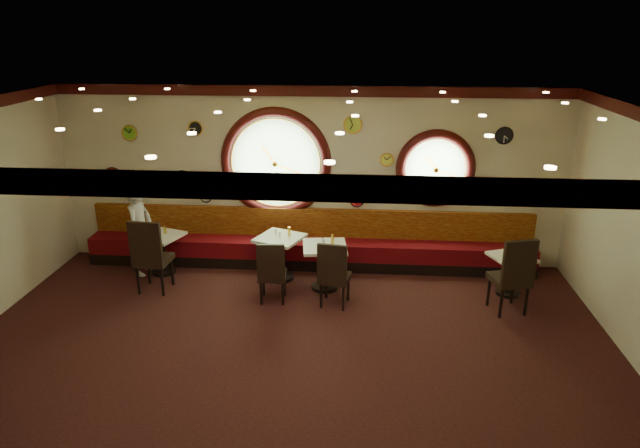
% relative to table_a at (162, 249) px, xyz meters
% --- Properties ---
extents(floor, '(9.00, 6.00, 0.00)m').
position_rel_table_a_xyz_m(floor, '(2.53, -2.21, -0.45)').
color(floor, black).
rests_on(floor, ground).
extents(ceiling, '(9.00, 6.00, 0.02)m').
position_rel_table_a_xyz_m(ceiling, '(2.53, -2.21, 2.75)').
color(ceiling, gold).
rests_on(ceiling, wall_back).
extents(wall_back, '(9.00, 0.02, 3.20)m').
position_rel_table_a_xyz_m(wall_back, '(2.53, 0.79, 1.15)').
color(wall_back, beige).
rests_on(wall_back, floor).
extents(wall_front, '(9.00, 0.02, 3.20)m').
position_rel_table_a_xyz_m(wall_front, '(2.53, -5.21, 1.15)').
color(wall_front, beige).
rests_on(wall_front, floor).
extents(molding_back, '(9.00, 0.10, 0.18)m').
position_rel_table_a_xyz_m(molding_back, '(2.53, 0.74, 2.66)').
color(molding_back, '#350A09').
rests_on(molding_back, wall_back).
extents(molding_front, '(9.00, 0.10, 0.18)m').
position_rel_table_a_xyz_m(molding_front, '(2.53, -5.16, 2.66)').
color(molding_front, '#350A09').
rests_on(molding_front, wall_back).
extents(banquette_base, '(8.00, 0.55, 0.20)m').
position_rel_table_a_xyz_m(banquette_base, '(2.53, 0.51, -0.35)').
color(banquette_base, black).
rests_on(banquette_base, floor).
extents(banquette_seat, '(8.00, 0.55, 0.30)m').
position_rel_table_a_xyz_m(banquette_seat, '(2.53, 0.51, -0.10)').
color(banquette_seat, '#56070F').
rests_on(banquette_seat, banquette_base).
extents(banquette_back, '(8.00, 0.10, 0.55)m').
position_rel_table_a_xyz_m(banquette_back, '(2.53, 0.73, 0.30)').
color(banquette_back, '#641207').
rests_on(banquette_back, wall_back).
extents(porthole_left_glass, '(1.66, 0.02, 1.66)m').
position_rel_table_a_xyz_m(porthole_left_glass, '(1.93, 0.79, 1.40)').
color(porthole_left_glass, '#89BE72').
rests_on(porthole_left_glass, wall_back).
extents(porthole_left_frame, '(1.98, 0.18, 1.98)m').
position_rel_table_a_xyz_m(porthole_left_frame, '(1.93, 0.77, 1.40)').
color(porthole_left_frame, '#350A09').
rests_on(porthole_left_frame, wall_back).
extents(porthole_left_ring, '(1.61, 0.03, 1.61)m').
position_rel_table_a_xyz_m(porthole_left_ring, '(1.93, 0.74, 1.40)').
color(porthole_left_ring, gold).
rests_on(porthole_left_ring, wall_back).
extents(porthole_right_glass, '(1.10, 0.02, 1.10)m').
position_rel_table_a_xyz_m(porthole_right_glass, '(4.73, 0.79, 1.35)').
color(porthole_right_glass, '#89BE72').
rests_on(porthole_right_glass, wall_back).
extents(porthole_right_frame, '(1.38, 0.18, 1.38)m').
position_rel_table_a_xyz_m(porthole_right_frame, '(4.73, 0.77, 1.35)').
color(porthole_right_frame, '#350A09').
rests_on(porthole_right_frame, wall_back).
extents(porthole_right_ring, '(1.09, 0.03, 1.09)m').
position_rel_table_a_xyz_m(porthole_right_ring, '(4.73, 0.74, 1.35)').
color(porthole_right_ring, gold).
rests_on(porthole_right_ring, wall_back).
extents(wall_clock_0, '(0.30, 0.03, 0.30)m').
position_rel_table_a_xyz_m(wall_clock_0, '(3.28, 0.75, 2.10)').
color(wall_clock_0, '#AECD40').
rests_on(wall_clock_0, wall_back).
extents(wall_clock_1, '(0.26, 0.03, 0.26)m').
position_rel_table_a_xyz_m(wall_clock_1, '(-0.67, 0.75, 1.90)').
color(wall_clock_1, '#73C026').
rests_on(wall_clock_1, wall_back).
extents(wall_clock_2, '(0.32, 0.03, 0.32)m').
position_rel_table_a_xyz_m(wall_clock_2, '(-1.07, 0.75, 1.10)').
color(wall_clock_2, '#B61212').
rests_on(wall_clock_2, wall_back).
extents(wall_clock_3, '(0.20, 0.03, 0.20)m').
position_rel_table_a_xyz_m(wall_clock_3, '(0.63, 0.75, 0.75)').
color(wall_clock_3, silver).
rests_on(wall_clock_3, wall_back).
extents(wall_clock_4, '(0.24, 0.03, 0.24)m').
position_rel_table_a_xyz_m(wall_clock_4, '(3.38, 0.75, 0.75)').
color(wall_clock_4, red).
rests_on(wall_clock_4, wall_back).
extents(wall_clock_5, '(0.34, 0.03, 0.34)m').
position_rel_table_a_xyz_m(wall_clock_5, '(6.08, 0.75, 1.00)').
color(wall_clock_5, white).
rests_on(wall_clock_5, wall_back).
extents(wall_clock_6, '(0.28, 0.03, 0.28)m').
position_rel_table_a_xyz_m(wall_clock_6, '(5.83, 0.75, 1.95)').
color(wall_clock_6, black).
rests_on(wall_clock_6, wall_back).
extents(wall_clock_7, '(0.36, 0.03, 0.36)m').
position_rel_table_a_xyz_m(wall_clock_7, '(0.23, 0.75, 1.05)').
color(wall_clock_7, gold).
rests_on(wall_clock_7, wall_back).
extents(wall_clock_8, '(0.22, 0.03, 0.22)m').
position_rel_table_a_xyz_m(wall_clock_8, '(3.88, 0.75, 1.50)').
color(wall_clock_8, '#EEEE4F').
rests_on(wall_clock_8, wall_back).
extents(wall_clock_9, '(0.24, 0.03, 0.24)m').
position_rel_table_a_xyz_m(wall_clock_9, '(0.53, 0.75, 2.00)').
color(wall_clock_9, black).
rests_on(wall_clock_9, wall_back).
extents(table_a, '(0.83, 0.83, 0.72)m').
position_rel_table_a_xyz_m(table_a, '(0.00, 0.00, 0.00)').
color(table_a, black).
rests_on(table_a, floor).
extents(table_b, '(0.92, 0.92, 0.78)m').
position_rel_table_a_xyz_m(table_b, '(2.10, -0.08, 0.04)').
color(table_b, black).
rests_on(table_b, floor).
extents(table_c, '(0.79, 0.79, 0.77)m').
position_rel_table_a_xyz_m(table_c, '(2.89, -0.40, 0.03)').
color(table_c, black).
rests_on(table_c, floor).
extents(table_d, '(0.80, 0.80, 0.67)m').
position_rel_table_a_xyz_m(table_d, '(5.89, -0.37, -0.03)').
color(table_d, black).
rests_on(table_d, floor).
extents(chair_a, '(0.56, 0.56, 0.78)m').
position_rel_table_a_xyz_m(chair_a, '(0.09, -0.77, 0.27)').
color(chair_a, black).
rests_on(chair_a, floor).
extents(chair_b, '(0.45, 0.45, 0.64)m').
position_rel_table_a_xyz_m(chair_b, '(2.10, -0.97, 0.13)').
color(chair_b, black).
rests_on(chair_b, floor).
extents(chair_c, '(0.52, 0.52, 0.67)m').
position_rel_table_a_xyz_m(chair_c, '(3.07, -1.05, 0.16)').
color(chair_c, black).
rests_on(chair_c, floor).
extents(chair_d, '(0.64, 0.64, 0.77)m').
position_rel_table_a_xyz_m(chair_d, '(5.76, -1.05, 0.25)').
color(chair_d, black).
rests_on(chair_d, floor).
extents(condiment_a_salt, '(0.03, 0.03, 0.09)m').
position_rel_table_a_xyz_m(condiment_a_salt, '(-0.03, 0.01, 0.31)').
color(condiment_a_salt, silver).
rests_on(condiment_a_salt, table_a).
extents(condiment_b_salt, '(0.04, 0.04, 0.11)m').
position_rel_table_a_xyz_m(condiment_b_salt, '(2.02, -0.00, 0.38)').
color(condiment_b_salt, silver).
rests_on(condiment_b_salt, table_b).
extents(condiment_c_salt, '(0.04, 0.04, 0.11)m').
position_rel_table_a_xyz_m(condiment_c_salt, '(2.84, -0.32, 0.37)').
color(condiment_c_salt, silver).
rests_on(condiment_c_salt, table_c).
extents(condiment_d_salt, '(0.03, 0.03, 0.09)m').
position_rel_table_a_xyz_m(condiment_d_salt, '(5.83, -0.28, 0.26)').
color(condiment_d_salt, '#BCBBC0').
rests_on(condiment_d_salt, table_d).
extents(condiment_a_pepper, '(0.03, 0.03, 0.09)m').
position_rel_table_a_xyz_m(condiment_a_pepper, '(-0.02, -0.04, 0.31)').
color(condiment_a_pepper, '#B8B8BC').
rests_on(condiment_a_pepper, table_a).
extents(condiment_b_pepper, '(0.04, 0.04, 0.11)m').
position_rel_table_a_xyz_m(condiment_b_pepper, '(2.10, -0.10, 0.38)').
color(condiment_b_pepper, silver).
rests_on(condiment_b_pepper, table_b).
extents(condiment_c_pepper, '(0.04, 0.04, 0.11)m').
position_rel_table_a_xyz_m(condiment_c_pepper, '(2.88, -0.48, 0.37)').
color(condiment_c_pepper, silver).
rests_on(condiment_c_pepper, table_c).
extents(condiment_d_pepper, '(0.04, 0.04, 0.11)m').
position_rel_table_a_xyz_m(condiment_d_pepper, '(5.91, -0.39, 0.27)').
color(condiment_d_pepper, silver).
rests_on(condiment_d_pepper, table_d).
extents(condiment_a_bottle, '(0.04, 0.04, 0.14)m').
position_rel_table_a_xyz_m(condiment_a_bottle, '(0.06, 0.07, 0.34)').
color(condiment_a_bottle, gold).
rests_on(condiment_a_bottle, table_a).
extents(condiment_b_bottle, '(0.05, 0.05, 0.16)m').
position_rel_table_a_xyz_m(condiment_b_bottle, '(2.25, -0.02, 0.40)').
color(condiment_b_bottle, yellow).
rests_on(condiment_b_bottle, table_b).
extents(condiment_c_bottle, '(0.05, 0.05, 0.17)m').
position_rel_table_a_xyz_m(condiment_c_bottle, '(3.01, -0.31, 0.40)').
color(condiment_c_bottle, gold).
rests_on(condiment_c_bottle, table_c).
extents(condiment_d_bottle, '(0.05, 0.05, 0.16)m').
position_rel_table_a_xyz_m(condiment_d_bottle, '(5.93, -0.27, 0.30)').
color(condiment_d_bottle, gold).
rests_on(condiment_d_bottle, table_d).
extents(waiter, '(0.46, 0.63, 1.59)m').
position_rel_table_a_xyz_m(waiter, '(-0.35, -0.01, 0.34)').
color(waiter, silver).
rests_on(waiter, floor).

